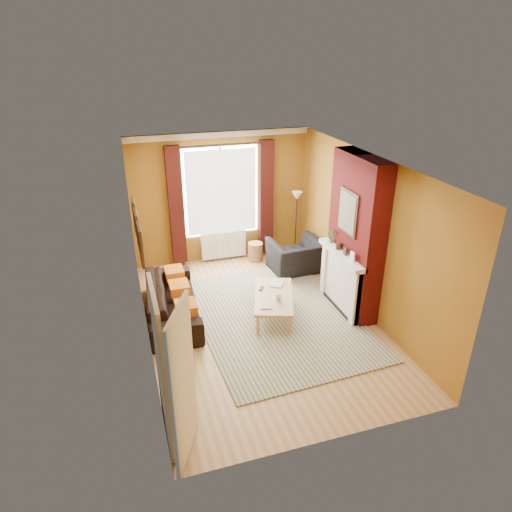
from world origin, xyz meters
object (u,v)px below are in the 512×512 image
object	(u,v)px
wicker_stool	(255,251)
floor_lamp	(297,206)
sofa	(172,300)
coffee_table	(274,298)
armchair	(296,256)

from	to	relation	value
wicker_stool	floor_lamp	bearing A→B (deg)	-9.23
sofa	wicker_stool	world-z (taller)	sofa
sofa	coffee_table	distance (m)	1.78
sofa	armchair	distance (m)	2.91
armchair	wicker_stool	xyz separation A→B (m)	(-0.65, 0.76, -0.14)
wicker_stool	floor_lamp	xyz separation A→B (m)	(0.89, -0.14, 1.01)
coffee_table	floor_lamp	distance (m)	2.66
sofa	floor_lamp	world-z (taller)	floor_lamp
sofa	coffee_table	xyz separation A→B (m)	(1.69, -0.57, 0.07)
coffee_table	floor_lamp	bearing A→B (deg)	78.76
floor_lamp	armchair	bearing A→B (deg)	-110.88
coffee_table	armchair	bearing A→B (deg)	75.40
sofa	floor_lamp	xyz separation A→B (m)	(2.97, 1.61, 0.90)
armchair	floor_lamp	xyz separation A→B (m)	(0.23, 0.62, 0.88)
sofa	coffee_table	bearing A→B (deg)	-105.01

